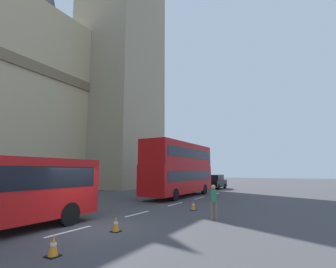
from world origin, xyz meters
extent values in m
plane|color=#424244|center=(0.00, 0.00, 0.00)|extent=(160.00, 160.00, 0.00)
cube|color=silver|center=(-0.75, 0.00, 0.01)|extent=(2.20, 0.16, 0.01)
cube|color=silver|center=(3.85, 0.00, 0.01)|extent=(2.20, 0.16, 0.01)
cube|color=silver|center=(8.45, 0.00, 0.01)|extent=(2.20, 0.16, 0.01)
cube|color=silver|center=(13.05, 0.00, 0.01)|extent=(2.20, 0.16, 0.01)
cube|color=silver|center=(17.65, 0.00, 0.01)|extent=(2.20, 0.16, 0.01)
cube|color=tan|center=(20.87, 16.00, 25.10)|extent=(10.31, 10.31, 50.20)
cone|color=#474C51|center=(11.00, 20.00, 24.71)|extent=(2.40, 2.40, 5.20)
cylinder|color=black|center=(-0.08, 0.88, 0.50)|extent=(1.00, 0.30, 1.00)
cube|color=#B20F0F|center=(13.36, 2.00, 1.60)|extent=(10.32, 2.50, 2.40)
cube|color=#1E232D|center=(13.36, 2.00, 1.95)|extent=(9.29, 2.54, 0.84)
cube|color=#B20F0F|center=(13.36, 2.00, 3.85)|extent=(10.12, 2.50, 2.10)
cube|color=#1E232D|center=(13.36, 2.00, 3.95)|extent=(9.29, 2.54, 0.84)
cylinder|color=black|center=(16.66, 0.88, 0.50)|extent=(1.00, 0.30, 1.00)
cylinder|color=black|center=(10.06, 0.88, 0.50)|extent=(1.00, 0.30, 1.00)
cube|color=black|center=(24.59, 2.22, 0.70)|extent=(4.40, 1.80, 0.90)
cube|color=black|center=(24.39, 2.22, 1.50)|extent=(2.46, 1.66, 0.70)
cylinder|color=black|center=(26.00, 1.41, 0.32)|extent=(0.64, 0.30, 0.64)
cylinder|color=black|center=(23.18, 1.41, 0.32)|extent=(0.64, 0.30, 0.64)
cube|color=black|center=(-2.98, -2.00, 0.01)|extent=(0.36, 0.36, 0.03)
cone|color=orange|center=(-2.98, -2.00, 0.31)|extent=(0.28, 0.28, 0.55)
cylinder|color=white|center=(-2.98, -2.00, 0.33)|extent=(0.17, 0.17, 0.08)
cube|color=black|center=(0.10, -1.64, 0.01)|extent=(0.36, 0.36, 0.03)
cone|color=orange|center=(0.10, -1.64, 0.31)|extent=(0.28, 0.28, 0.55)
cylinder|color=white|center=(0.10, -1.64, 0.33)|extent=(0.17, 0.17, 0.08)
cube|color=black|center=(6.56, -2.20, 0.01)|extent=(0.36, 0.36, 0.03)
cone|color=orange|center=(6.56, -2.20, 0.31)|extent=(0.28, 0.28, 0.55)
cylinder|color=white|center=(6.56, -2.20, 0.33)|extent=(0.17, 0.17, 0.08)
cylinder|color=#726651|center=(4.23, -4.39, 0.43)|extent=(0.16, 0.16, 0.86)
cylinder|color=#726651|center=(4.15, -4.21, 0.43)|extent=(0.16, 0.16, 0.86)
cube|color=#267F4C|center=(4.19, -4.30, 1.16)|extent=(0.46, 0.38, 0.60)
sphere|color=tan|center=(4.19, -4.30, 1.58)|extent=(0.22, 0.22, 0.22)
camera|label=1|loc=(-7.88, -8.36, 2.37)|focal=26.61mm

